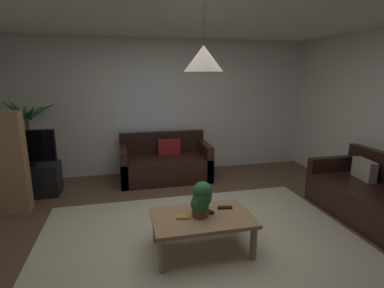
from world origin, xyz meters
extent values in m
cube|color=brown|center=(0.00, 0.00, -0.01)|extent=(5.64, 5.06, 0.02)
cube|color=beige|center=(0.00, -0.20, 0.00)|extent=(3.66, 2.78, 0.01)
cube|color=silver|center=(0.00, 2.56, 1.25)|extent=(5.76, 0.06, 2.50)
cube|color=white|center=(0.00, 0.00, 2.51)|extent=(5.64, 5.06, 0.02)
cube|color=white|center=(-0.38, 2.53, 1.40)|extent=(1.02, 0.01, 1.12)
cube|color=black|center=(-0.09, 2.02, 0.21)|extent=(1.57, 0.83, 0.42)
cube|color=black|center=(-0.09, 2.37, 0.62)|extent=(1.57, 0.12, 0.40)
cube|color=black|center=(-0.81, 2.02, 0.32)|extent=(0.12, 0.83, 0.64)
cube|color=black|center=(0.64, 2.02, 0.32)|extent=(0.12, 0.83, 0.64)
cube|color=maroon|center=(0.01, 2.19, 0.56)|extent=(0.40, 0.13, 0.28)
cube|color=black|center=(2.31, -0.05, 0.21)|extent=(0.83, 1.53, 0.42)
cube|color=black|center=(2.31, 0.66, 0.32)|extent=(0.83, 0.12, 0.64)
cube|color=#B7AD9E|center=(2.48, 0.25, 0.56)|extent=(0.18, 0.41, 0.28)
cube|color=#A87F56|center=(-0.03, -0.28, 0.38)|extent=(1.06, 0.68, 0.04)
cylinder|color=#A87F56|center=(-0.49, -0.56, 0.18)|extent=(0.07, 0.07, 0.36)
cylinder|color=#A87F56|center=(0.44, -0.56, 0.18)|extent=(0.07, 0.07, 0.36)
cylinder|color=#A87F56|center=(-0.49, -0.01, 0.18)|extent=(0.07, 0.07, 0.36)
cylinder|color=#A87F56|center=(0.44, -0.01, 0.18)|extent=(0.07, 0.07, 0.36)
cube|color=gold|center=(-0.23, -0.28, 0.41)|extent=(0.15, 0.12, 0.02)
cube|color=black|center=(0.05, -0.21, 0.41)|extent=(0.12, 0.16, 0.02)
cube|color=black|center=(0.27, -0.17, 0.41)|extent=(0.17, 0.08, 0.02)
cylinder|color=brown|center=(-0.05, -0.28, 0.44)|extent=(0.18, 0.18, 0.08)
sphere|color=#2D6B33|center=(-0.05, -0.29, 0.55)|extent=(0.20, 0.20, 0.20)
sphere|color=#2D6B33|center=(-0.03, -0.29, 0.61)|extent=(0.20, 0.20, 0.20)
sphere|color=#2D6B33|center=(-0.02, -0.28, 0.68)|extent=(0.21, 0.21, 0.21)
cube|color=black|center=(-2.27, 1.78, 0.25)|extent=(0.90, 0.44, 0.50)
cube|color=black|center=(-2.27, 1.76, 0.80)|extent=(0.89, 0.05, 0.50)
cube|color=black|center=(-2.27, 1.73, 0.80)|extent=(0.85, 0.00, 0.46)
cube|color=black|center=(-2.27, 1.76, 0.52)|extent=(0.24, 0.16, 0.04)
cylinder|color=beige|center=(-2.33, 2.27, 0.15)|extent=(0.32, 0.32, 0.30)
cylinder|color=brown|center=(-2.33, 2.27, 0.75)|extent=(0.05, 0.05, 0.89)
cone|color=#2D6B33|center=(-2.10, 2.31, 1.29)|extent=(0.52, 0.19, 0.30)
cone|color=#2D6B33|center=(-2.20, 2.44, 1.27)|extent=(0.32, 0.43, 0.31)
cone|color=#2D6B33|center=(-2.39, 2.43, 1.27)|extent=(0.19, 0.37, 0.29)
cone|color=#2D6B33|center=(-2.53, 2.31, 1.32)|extent=(0.45, 0.18, 0.35)
cone|color=#2D6B33|center=(-2.40, 2.09, 1.34)|extent=(0.22, 0.43, 0.40)
cone|color=#2D6B33|center=(-2.21, 2.13, 1.28)|extent=(0.31, 0.38, 0.33)
cylinder|color=black|center=(-0.03, -0.28, 2.32)|extent=(0.01, 0.01, 0.37)
cone|color=beige|center=(-0.03, -0.28, 2.01)|extent=(0.38, 0.38, 0.24)
camera|label=1|loc=(-0.79, -3.08, 1.87)|focal=27.83mm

